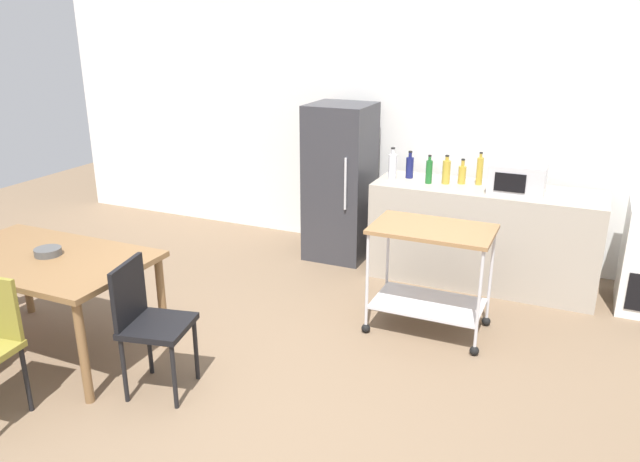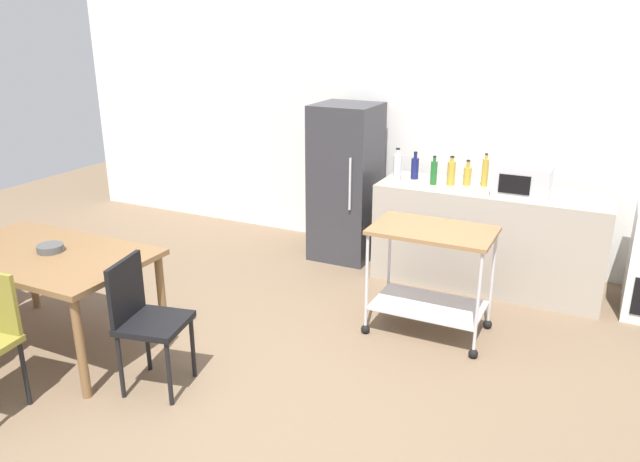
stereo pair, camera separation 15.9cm
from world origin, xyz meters
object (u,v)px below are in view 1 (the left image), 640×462
(bottle_wine, at_px, (410,167))
(fruit_bowl, at_px, (48,252))
(dining_table, at_px, (44,267))
(bottle_olive_oil, at_px, (446,172))
(bottle_sparkling_water, at_px, (392,166))
(bottle_soy_sauce, at_px, (429,171))
(bottle_soda, at_px, (480,171))
(bottle_hot_sauce, at_px, (462,174))
(microwave, at_px, (517,178))
(kitchen_cart, at_px, (431,262))
(chair_black, at_px, (148,318))
(refrigerator, at_px, (340,182))

(bottle_wine, xyz_separation_m, fruit_bowl, (-1.86, -2.59, -0.23))
(dining_table, height_order, bottle_olive_oil, bottle_olive_oil)
(bottle_sparkling_water, distance_m, bottle_wine, 0.18)
(bottle_soy_sauce, xyz_separation_m, bottle_soda, (0.43, 0.14, 0.02))
(bottle_soda, bearing_deg, bottle_hot_sauce, -169.35)
(bottle_olive_oil, bearing_deg, bottle_sparkling_water, -174.71)
(bottle_hot_sauce, height_order, bottle_soda, bottle_soda)
(fruit_bowl, bearing_deg, microwave, 40.63)
(bottle_soy_sauce, height_order, microwave, bottle_soy_sauce)
(kitchen_cart, xyz_separation_m, bottle_wine, (-0.53, 1.18, 0.43))
(bottle_soda, xyz_separation_m, microwave, (0.35, -0.16, 0.00))
(dining_table, relative_size, bottle_wine, 5.86)
(kitchen_cart, bearing_deg, bottle_hot_sauce, 91.66)
(bottle_sparkling_water, bearing_deg, bottle_olive_oil, 5.29)
(microwave, bearing_deg, bottle_olive_oil, 173.54)
(chair_black, relative_size, bottle_sparkling_water, 2.96)
(dining_table, bearing_deg, bottle_hot_sauce, 47.68)
(bottle_hot_sauce, bearing_deg, microwave, -14.80)
(kitchen_cart, xyz_separation_m, microwave, (0.46, 1.04, 0.46))
(bottle_sparkling_water, height_order, bottle_wine, bottle_sparkling_water)
(refrigerator, bearing_deg, bottle_sparkling_water, -13.99)
(microwave, bearing_deg, chair_black, -126.39)
(bottle_hot_sauce, xyz_separation_m, bottle_soda, (0.15, 0.03, 0.04))
(bottle_hot_sauce, bearing_deg, refrigerator, 178.16)
(dining_table, height_order, fruit_bowl, fruit_bowl)
(bottle_sparkling_water, height_order, bottle_soy_sauce, bottle_sparkling_water)
(kitchen_cart, relative_size, microwave, 1.98)
(chair_black, distance_m, bottle_sparkling_water, 2.77)
(chair_black, xyz_separation_m, bottle_soda, (1.56, 2.74, 0.51))
(kitchen_cart, relative_size, fruit_bowl, 4.96)
(fruit_bowl, bearing_deg, bottle_olive_oil, 48.56)
(dining_table, height_order, bottle_soy_sauce, bottle_soy_sauce)
(refrigerator, bearing_deg, microwave, -5.70)
(refrigerator, distance_m, bottle_soy_sauce, 0.97)
(bottle_soda, bearing_deg, kitchen_cart, -95.46)
(bottle_sparkling_water, relative_size, bottle_soy_sauce, 1.15)
(chair_black, xyz_separation_m, refrigerator, (0.20, 2.75, 0.26))
(dining_table, height_order, microwave, microwave)
(kitchen_cart, distance_m, bottle_olive_oil, 1.21)
(kitchen_cart, bearing_deg, bottle_soda, 84.54)
(bottle_soy_sauce, relative_size, bottle_hot_sauce, 1.14)
(bottle_wine, relative_size, microwave, 0.56)
(bottle_hot_sauce, height_order, fruit_bowl, bottle_hot_sauce)
(refrigerator, relative_size, bottle_soda, 5.21)
(dining_table, xyz_separation_m, bottle_olive_oil, (2.25, 2.55, 0.34))
(bottle_hot_sauce, relative_size, fruit_bowl, 1.25)
(bottle_sparkling_water, relative_size, bottle_olive_oil, 1.14)
(bottle_olive_oil, height_order, fruit_bowl, bottle_olive_oil)
(bottle_soy_sauce, relative_size, bottle_olive_oil, 0.99)
(bottle_olive_oil, relative_size, microwave, 0.57)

